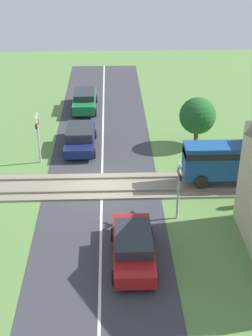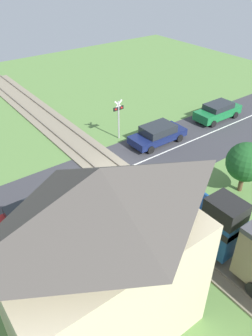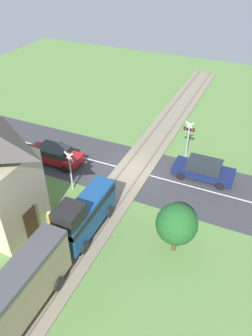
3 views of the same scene
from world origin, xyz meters
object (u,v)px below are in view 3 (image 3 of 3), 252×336
Objects in this scene: car_near_crossing at (204,169)px; pedestrian_by_station at (50,222)px; train at (47,260)px; car_far_side at (54,154)px; crossing_signal_west_approach at (188,135)px; crossing_signal_east_approach at (70,166)px.

car_near_crossing is 2.80× the size of pedestrian_by_station.
train is 11.52m from car_far_side.
pedestrian_by_station is (2.16, -3.16, -1.13)m from train.
crossing_signal_east_approach is at bearing 50.32° from crossing_signal_west_approach.
car_far_side is at bearing 14.15° from car_near_crossing.
crossing_signal_west_approach is at bearing -50.13° from car_near_crossing.
train is 7.84× the size of pedestrian_by_station.
car_near_crossing is at bearing 129.87° from crossing_signal_west_approach.
crossing_signal_east_approach is (-3.14, 2.36, 1.30)m from car_far_side.
train is 7.88m from crossing_signal_east_approach.
crossing_signal_west_approach is (-9.45, -5.24, 1.30)m from car_far_side.
crossing_signal_east_approach is at bearing -66.39° from train.
crossing_signal_west_approach is at bearing -114.49° from pedestrian_by_station.
car_far_side is 4.14m from crossing_signal_east_approach.
car_near_crossing is 11.78m from car_far_side.
crossing_signal_east_approach is (8.28, 5.24, 1.28)m from car_near_crossing.
crossing_signal_west_approach is 1.00× the size of crossing_signal_east_approach.
car_near_crossing is at bearing -128.07° from pedestrian_by_station.
car_near_crossing is 1.00× the size of car_far_side.
car_far_side is (6.29, -9.58, -1.12)m from train.
car_near_crossing is 1.42× the size of crossing_signal_east_approach.
car_near_crossing is at bearing -165.85° from car_far_side.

